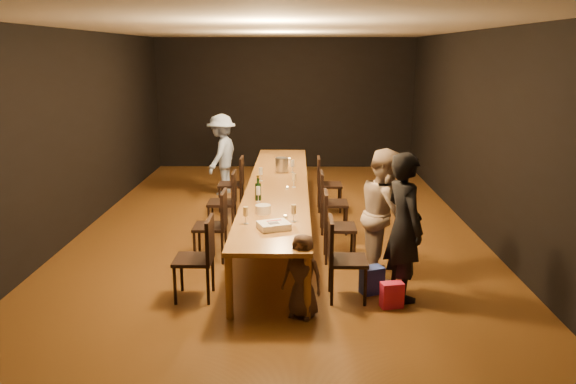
{
  "coord_description": "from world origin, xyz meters",
  "views": [
    {
      "loc": [
        0.29,
        -8.2,
        2.68
      ],
      "look_at": [
        0.18,
        -1.5,
        1.0
      ],
      "focal_mm": 35.0,
      "sensor_mm": 36.0,
      "label": 1
    }
  ],
  "objects_px": {
    "woman_birthday": "(404,227)",
    "child": "(303,276)",
    "table": "(278,187)",
    "birthday_cake": "(274,226)",
    "ice_bucket": "(282,165)",
    "chair_right_0": "(348,259)",
    "chair_left_1": "(210,226)",
    "plate_stack": "(263,209)",
    "chair_right_3": "(330,184)",
    "chair_right_1": "(340,226)",
    "chair_left_3": "(231,184)",
    "chair_right_2": "(334,202)",
    "man_blue": "(222,155)",
    "chair_left_2": "(222,202)",
    "champagne_bottle": "(258,188)",
    "chair_left_0": "(194,258)",
    "woman_tan": "(385,213)"
  },
  "relations": [
    {
      "from": "woman_birthday",
      "to": "child",
      "type": "relative_size",
      "value": 1.86
    },
    {
      "from": "table",
      "to": "birthday_cake",
      "type": "relative_size",
      "value": 14.68
    },
    {
      "from": "ice_bucket",
      "to": "birthday_cake",
      "type": "bearing_deg",
      "value": -90.06
    },
    {
      "from": "chair_right_0",
      "to": "chair_left_1",
      "type": "relative_size",
      "value": 1.0
    },
    {
      "from": "woman_birthday",
      "to": "plate_stack",
      "type": "bearing_deg",
      "value": 46.27
    },
    {
      "from": "chair_right_3",
      "to": "woman_birthday",
      "type": "bearing_deg",
      "value": 9.8
    },
    {
      "from": "chair_right_1",
      "to": "chair_left_3",
      "type": "height_order",
      "value": "same"
    },
    {
      "from": "chair_right_2",
      "to": "man_blue",
      "type": "bearing_deg",
      "value": -139.31
    },
    {
      "from": "child",
      "to": "birthday_cake",
      "type": "height_order",
      "value": "child"
    },
    {
      "from": "table",
      "to": "chair_left_3",
      "type": "relative_size",
      "value": 6.45
    },
    {
      "from": "birthday_cake",
      "to": "table",
      "type": "bearing_deg",
      "value": 69.64
    },
    {
      "from": "chair_right_3",
      "to": "chair_left_1",
      "type": "distance_m",
      "value": 2.94
    },
    {
      "from": "man_blue",
      "to": "plate_stack",
      "type": "bearing_deg",
      "value": 29.16
    },
    {
      "from": "chair_right_2",
      "to": "chair_left_1",
      "type": "height_order",
      "value": "same"
    },
    {
      "from": "chair_right_3",
      "to": "birthday_cake",
      "type": "height_order",
      "value": "chair_right_3"
    },
    {
      "from": "chair_left_2",
      "to": "champagne_bottle",
      "type": "bearing_deg",
      "value": -146.85
    },
    {
      "from": "chair_right_0",
      "to": "child",
      "type": "relative_size",
      "value": 1.05
    },
    {
      "from": "birthday_cake",
      "to": "ice_bucket",
      "type": "bearing_deg",
      "value": 68.79
    },
    {
      "from": "chair_right_3",
      "to": "chair_left_1",
      "type": "bearing_deg",
      "value": -35.31
    },
    {
      "from": "chair_right_2",
      "to": "birthday_cake",
      "type": "relative_size",
      "value": 2.28
    },
    {
      "from": "plate_stack",
      "to": "ice_bucket",
      "type": "relative_size",
      "value": 0.82
    },
    {
      "from": "chair_left_3",
      "to": "man_blue",
      "type": "relative_size",
      "value": 0.6
    },
    {
      "from": "birthday_cake",
      "to": "chair_left_3",
      "type": "bearing_deg",
      "value": 83.33
    },
    {
      "from": "woman_birthday",
      "to": "chair_left_3",
      "type": "bearing_deg",
      "value": 14.61
    },
    {
      "from": "chair_right_1",
      "to": "chair_right_2",
      "type": "relative_size",
      "value": 1.0
    },
    {
      "from": "chair_left_1",
      "to": "plate_stack",
      "type": "height_order",
      "value": "chair_left_1"
    },
    {
      "from": "birthday_cake",
      "to": "child",
      "type": "bearing_deg",
      "value": -83.62
    },
    {
      "from": "chair_left_0",
      "to": "plate_stack",
      "type": "height_order",
      "value": "chair_left_0"
    },
    {
      "from": "chair_right_3",
      "to": "champagne_bottle",
      "type": "distance_m",
      "value": 2.45
    },
    {
      "from": "woman_birthday",
      "to": "champagne_bottle",
      "type": "height_order",
      "value": "woman_birthday"
    },
    {
      "from": "table",
      "to": "woman_birthday",
      "type": "relative_size",
      "value": 3.63
    },
    {
      "from": "chair_right_3",
      "to": "chair_right_0",
      "type": "bearing_deg",
      "value": -0.0
    },
    {
      "from": "champagne_bottle",
      "to": "woman_birthday",
      "type": "bearing_deg",
      "value": -39.39
    },
    {
      "from": "woman_tan",
      "to": "birthday_cake",
      "type": "xyz_separation_m",
      "value": [
        -1.32,
        -0.51,
        0.0
      ]
    },
    {
      "from": "chair_right_3",
      "to": "chair_left_0",
      "type": "bearing_deg",
      "value": -25.28
    },
    {
      "from": "woman_tan",
      "to": "plate_stack",
      "type": "height_order",
      "value": "woman_tan"
    },
    {
      "from": "chair_left_3",
      "to": "child",
      "type": "height_order",
      "value": "chair_left_3"
    },
    {
      "from": "chair_right_1",
      "to": "woman_birthday",
      "type": "xyz_separation_m",
      "value": [
        0.61,
        -1.14,
        0.36
      ]
    },
    {
      "from": "chair_right_2",
      "to": "man_blue",
      "type": "distance_m",
      "value": 3.08
    },
    {
      "from": "chair_right_0",
      "to": "chair_right_1",
      "type": "xyz_separation_m",
      "value": [
        0.0,
        1.2,
        0.0
      ]
    },
    {
      "from": "chair_right_1",
      "to": "chair_left_1",
      "type": "xyz_separation_m",
      "value": [
        -1.7,
        0.0,
        0.0
      ]
    },
    {
      "from": "woman_birthday",
      "to": "champagne_bottle",
      "type": "xyz_separation_m",
      "value": [
        -1.69,
        1.39,
        0.1
      ]
    },
    {
      "from": "chair_right_2",
      "to": "woman_birthday",
      "type": "relative_size",
      "value": 0.56
    },
    {
      "from": "chair_right_3",
      "to": "man_blue",
      "type": "distance_m",
      "value": 2.32
    },
    {
      "from": "chair_left_2",
      "to": "chair_right_1",
      "type": "bearing_deg",
      "value": -125.22
    },
    {
      "from": "chair_right_1",
      "to": "woman_birthday",
      "type": "distance_m",
      "value": 1.34
    },
    {
      "from": "chair_right_1",
      "to": "woman_birthday",
      "type": "relative_size",
      "value": 0.56
    },
    {
      "from": "chair_right_2",
      "to": "chair_left_3",
      "type": "xyz_separation_m",
      "value": [
        -1.7,
        1.2,
        0.0
      ]
    },
    {
      "from": "chair_right_2",
      "to": "chair_left_2",
      "type": "height_order",
      "value": "same"
    },
    {
      "from": "chair_right_1",
      "to": "child",
      "type": "bearing_deg",
      "value": -17.14
    }
  ]
}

